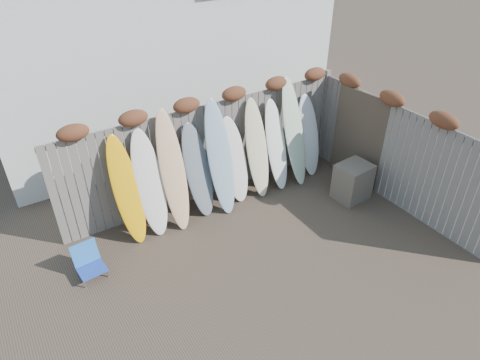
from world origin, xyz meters
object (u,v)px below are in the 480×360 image
wooden_crate (353,182)px  lattice_panel (361,139)px  surfboard_0 (127,191)px  beach_chair (88,261)px

wooden_crate → lattice_panel: 0.94m
wooden_crate → surfboard_0: (-4.21, 1.30, 0.59)m
wooden_crate → surfboard_0: 4.44m
wooden_crate → lattice_panel: size_ratio=0.39×
beach_chair → surfboard_0: bearing=30.2°
wooden_crate → beach_chair: bearing=171.9°
beach_chair → surfboard_0: size_ratio=0.28×
beach_chair → wooden_crate: bearing=-8.1°
wooden_crate → lattice_panel: lattice_panel is taller
lattice_panel → surfboard_0: bearing=163.2°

